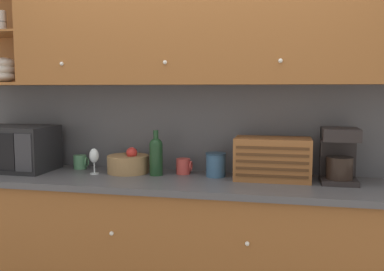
# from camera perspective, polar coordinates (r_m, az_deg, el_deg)

# --- Properties ---
(wall_back) EXTENTS (5.65, 0.06, 2.60)m
(wall_back) POSITION_cam_1_polar(r_m,az_deg,el_deg) (3.05, 0.99, 2.55)
(wall_back) COLOR white
(wall_back) RESTS_ON ground_plane
(counter_unit) EXTENTS (3.27, 0.65, 0.92)m
(counter_unit) POSITION_cam_1_polar(r_m,az_deg,el_deg) (2.90, -0.41, -14.69)
(counter_unit) COLOR #935628
(counter_unit) RESTS_ON ground_plane
(backsplash_panel) EXTENTS (3.25, 0.01, 0.60)m
(backsplash_panel) POSITION_cam_1_polar(r_m,az_deg,el_deg) (3.02, 0.85, 0.99)
(backsplash_panel) COLOR #4C4C51
(backsplash_panel) RESTS_ON counter_unit
(upper_cabinets) EXTENTS (3.25, 0.37, 0.77)m
(upper_cabinets) POSITION_cam_1_polar(r_m,az_deg,el_deg) (2.84, 3.54, 14.48)
(upper_cabinets) COLOR #935628
(upper_cabinets) RESTS_ON backsplash_panel
(microwave) EXTENTS (0.56, 0.38, 0.32)m
(microwave) POSITION_cam_1_polar(r_m,az_deg,el_deg) (3.30, -22.68, -1.57)
(microwave) COLOR black
(microwave) RESTS_ON counter_unit
(mug_blue_second) EXTENTS (0.11, 0.09, 0.10)m
(mug_blue_second) POSITION_cam_1_polar(r_m,az_deg,el_deg) (3.22, -14.66, -3.43)
(mug_blue_second) COLOR #4C845B
(mug_blue_second) RESTS_ON counter_unit
(wine_glass) EXTENTS (0.06, 0.06, 0.18)m
(wine_glass) POSITION_cam_1_polar(r_m,az_deg,el_deg) (2.99, -12.93, -2.77)
(wine_glass) COLOR silver
(wine_glass) RESTS_ON counter_unit
(fruit_basket) EXTENTS (0.29, 0.29, 0.18)m
(fruit_basket) POSITION_cam_1_polar(r_m,az_deg,el_deg) (3.00, -8.49, -3.72)
(fruit_basket) COLOR #937047
(fruit_basket) RESTS_ON counter_unit
(wine_bottle) EXTENTS (0.09, 0.09, 0.30)m
(wine_bottle) POSITION_cam_1_polar(r_m,az_deg,el_deg) (2.88, -4.81, -2.57)
(wine_bottle) COLOR #19381E
(wine_bottle) RESTS_ON counter_unit
(mug) EXTENTS (0.11, 0.10, 0.11)m
(mug) POSITION_cam_1_polar(r_m,az_deg,el_deg) (2.92, -1.12, -4.12)
(mug) COLOR #B73D38
(mug) RESTS_ON counter_unit
(storage_canister) EXTENTS (0.14, 0.14, 0.16)m
(storage_canister) POSITION_cam_1_polar(r_m,az_deg,el_deg) (2.83, 3.19, -3.91)
(storage_canister) COLOR #33567A
(storage_canister) RESTS_ON counter_unit
(bread_box) EXTENTS (0.48, 0.26, 0.27)m
(bread_box) POSITION_cam_1_polar(r_m,az_deg,el_deg) (2.78, 10.68, -3.07)
(bread_box) COLOR brown
(bread_box) RESTS_ON counter_unit
(coffee_maker) EXTENTS (0.22, 0.23, 0.34)m
(coffee_maker) POSITION_cam_1_polar(r_m,az_deg,el_deg) (2.79, 19.02, -2.49)
(coffee_maker) COLOR black
(coffee_maker) RESTS_ON counter_unit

